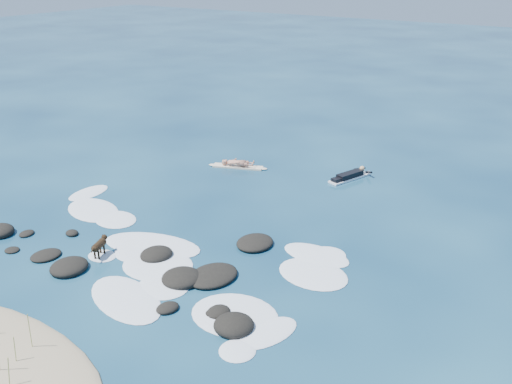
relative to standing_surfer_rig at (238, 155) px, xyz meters
The scene contains 6 objects.
ground 8.45m from the standing_surfer_rig, 72.41° to the right, with size 160.00×160.00×0.00m, color #0A2642.
reef_rocks 10.55m from the standing_surfer_rig, 71.09° to the right, with size 12.61×6.55×0.49m.
breaking_foam 9.63m from the standing_surfer_rig, 67.79° to the right, with size 13.89×8.25×0.12m.
standing_surfer_rig is the anchor object (origin of this frame).
paddling_surfer_rig 5.73m from the standing_surfer_rig, 16.84° to the left, with size 1.54×2.64×0.46m.
dog 10.36m from the standing_surfer_rig, 83.92° to the right, with size 0.52×1.12×0.73m.
Camera 1 is at (12.96, -14.38, 10.02)m, focal length 40.00 mm.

